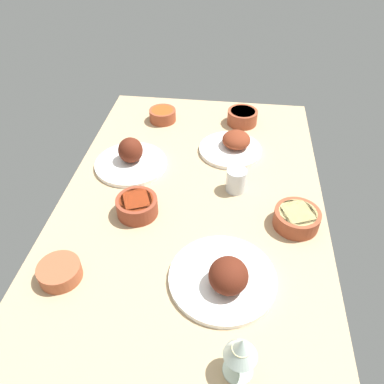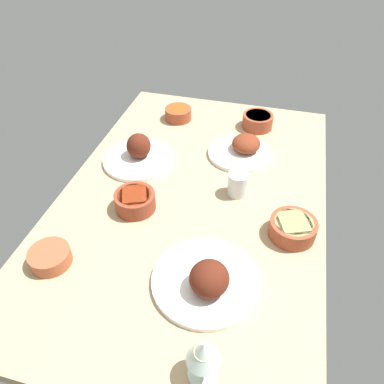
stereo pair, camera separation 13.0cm
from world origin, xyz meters
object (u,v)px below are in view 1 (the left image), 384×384
object	(u,v)px
bowl_sauce	(137,206)
plate_center_main	(131,158)
bowl_cream	(60,271)
bowl_pasta	(297,218)
water_tumbler	(236,180)
plate_far_side	(233,145)
bowl_onions	(242,117)
plate_near_viewer	(225,277)
wine_glass	(241,350)
bowl_soup	(163,115)

from	to	relation	value
bowl_sauce	plate_center_main	bearing A→B (deg)	18.38
plate_center_main	bowl_cream	xyz separation A→B (cm)	(-53.33, 6.85, -0.49)
bowl_pasta	water_tumbler	size ratio (longest dim) A/B	1.70
plate_center_main	bowl_sauce	xyz separation A→B (cm)	(-25.61, -8.51, 0.29)
plate_far_side	bowl_onions	xyz separation A→B (cm)	(21.47, -3.10, 0.87)
bowl_cream	plate_near_viewer	bearing A→B (deg)	-85.63
plate_center_main	wine_glass	size ratio (longest dim) A/B	1.95
bowl_soup	wine_glass	world-z (taller)	wine_glass
plate_center_main	bowl_cream	world-z (taller)	plate_center_main
bowl_onions	wine_glass	xyz separation A→B (cm)	(-108.96, -1.88, 6.61)
wine_glass	bowl_sauce	bearing A→B (deg)	35.98
plate_center_main	plate_near_viewer	world-z (taller)	plate_center_main
bowl_onions	bowl_pasta	size ratio (longest dim) A/B	0.90
plate_near_viewer	water_tumbler	bearing A→B (deg)	-2.04
bowl_soup	bowl_cream	size ratio (longest dim) A/B	0.98
plate_far_side	water_tumbler	distance (cm)	24.16
plate_near_viewer	bowl_pasta	xyz separation A→B (cm)	(25.17, -21.14, 0.16)
bowl_pasta	bowl_sauce	bearing A→B (deg)	91.04
bowl_sauce	bowl_pasta	distance (cm)	51.25
plate_far_side	water_tumbler	world-z (taller)	water_tumbler
bowl_onions	water_tumbler	world-z (taller)	water_tumbler
plate_far_side	plate_center_main	bearing A→B (deg)	110.62
plate_far_side	bowl_cream	size ratio (longest dim) A/B	2.08
plate_far_side	plate_near_viewer	distance (cm)	64.17
bowl_onions	bowl_cream	distance (cm)	101.23
water_tumbler	plate_center_main	bearing A→B (deg)	76.40
wine_glass	plate_far_side	bearing A→B (deg)	3.26
bowl_onions	bowl_pasta	distance (cm)	63.27
plate_center_main	bowl_pasta	xyz separation A→B (cm)	(-24.68, -59.75, 0.10)
bowl_onions	water_tumbler	xyz separation A→B (cm)	(-45.48, 1.11, 0.94)
plate_far_side	bowl_soup	xyz separation A→B (cm)	(19.48, 32.10, 0.44)
bowl_onions	bowl_sauce	bearing A→B (deg)	152.00
plate_far_side	bowl_soup	bearing A→B (deg)	58.75
bowl_cream	wine_glass	world-z (taller)	wine_glass
bowl_pasta	wine_glass	bearing A→B (deg)	160.98
bowl_soup	bowl_sauce	size ratio (longest dim) A/B	0.86
plate_far_side	bowl_soup	size ratio (longest dim) A/B	2.13
water_tumbler	plate_near_viewer	bearing A→B (deg)	177.96
bowl_soup	bowl_sauce	distance (cm)	59.46
plate_near_viewer	bowl_pasta	bearing A→B (deg)	-40.03
bowl_soup	water_tumbler	world-z (taller)	water_tumbler
plate_center_main	plate_far_side	bearing A→B (deg)	-69.38
water_tumbler	wine_glass	bearing A→B (deg)	-177.30
plate_center_main	bowl_soup	xyz separation A→B (cm)	(33.79, -5.96, -0.11)
plate_far_side	wine_glass	size ratio (longest dim) A/B	1.78
plate_near_viewer	bowl_cream	xyz separation A→B (cm)	(-3.48, 45.47, -0.43)
plate_near_viewer	water_tumbler	size ratio (longest dim) A/B	3.52
bowl_soup	bowl_cream	xyz separation A→B (cm)	(-87.12, 12.81, -0.38)
plate_center_main	bowl_pasta	size ratio (longest dim) A/B	1.88
plate_center_main	bowl_cream	size ratio (longest dim) A/B	2.28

